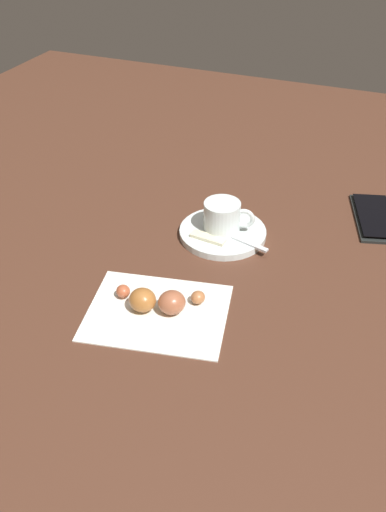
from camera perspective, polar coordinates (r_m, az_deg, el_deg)
ground_plane at (r=0.86m, az=1.58°, el=-1.12°), size 1.80×1.80×0.00m
saucer at (r=0.93m, az=3.13°, el=2.46°), size 0.15×0.15×0.01m
espresso_cup at (r=0.91m, az=3.15°, el=4.16°), size 0.06×0.09×0.05m
teaspoon at (r=0.91m, az=3.51°, el=2.40°), size 0.05×0.12×0.01m
sugar_packet at (r=0.90m, az=1.60°, el=1.92°), size 0.03×0.06×0.01m
napkin at (r=0.78m, az=-3.75°, el=-5.86°), size 0.19×0.22×0.00m
croissant at (r=0.77m, az=-3.73°, el=-4.64°), size 0.08×0.13×0.03m
cell_phone at (r=1.02m, az=18.51°, el=3.89°), size 0.17×0.11×0.01m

